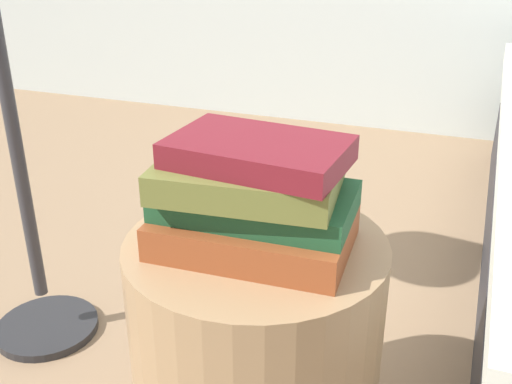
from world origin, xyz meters
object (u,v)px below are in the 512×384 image
(side_table, at_px, (256,358))
(book_rust, at_px, (252,231))
(book_olive, at_px, (249,175))
(book_forest, at_px, (254,200))
(book_maroon, at_px, (258,152))

(side_table, distance_m, book_rust, 0.25)
(book_olive, bearing_deg, book_forest, 39.68)
(side_table, relative_size, book_rust, 1.55)
(book_rust, bearing_deg, side_table, 68.98)
(side_table, relative_size, book_olive, 1.72)
(book_forest, bearing_deg, side_table, -12.00)
(book_maroon, bearing_deg, book_olive, 165.85)
(book_forest, distance_m, book_olive, 0.04)
(book_forest, height_order, book_olive, book_olive)
(book_olive, distance_m, book_maroon, 0.04)
(book_olive, bearing_deg, book_maroon, -24.24)
(side_table, distance_m, book_olive, 0.34)
(book_olive, bearing_deg, book_rust, -46.52)
(book_forest, height_order, book_maroon, book_maroon)
(side_table, distance_m, book_maroon, 0.39)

